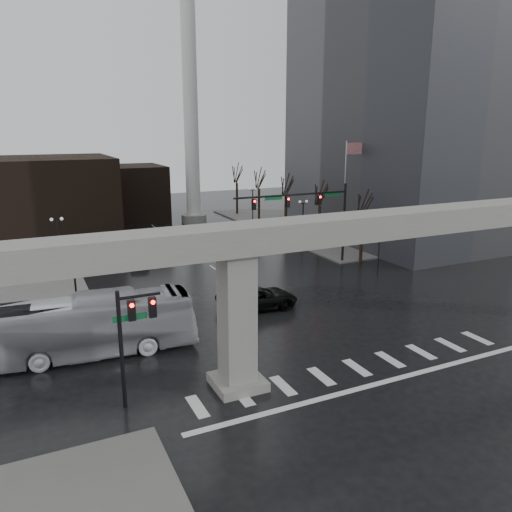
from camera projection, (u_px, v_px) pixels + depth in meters
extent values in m
plane|color=black|center=(347.00, 360.00, 29.40)|extent=(160.00, 160.00, 0.00)
cube|color=#62605E|center=(349.00, 223.00, 71.68)|extent=(28.00, 36.00, 0.15)
cube|color=gray|center=(353.00, 227.00, 27.41)|extent=(48.00, 2.20, 1.40)
cube|color=gray|center=(237.00, 322.00, 25.58)|extent=(1.60, 1.60, 7.30)
cube|color=gray|center=(238.00, 382.00, 26.43)|extent=(2.60, 2.60, 0.50)
cube|color=slate|center=(422.00, 60.00, 58.54)|extent=(22.00, 26.00, 42.00)
cube|color=black|center=(43.00, 200.00, 59.08)|extent=(16.00, 14.00, 10.00)
cube|color=black|center=(128.00, 193.00, 73.06)|extent=(10.00, 10.00, 8.00)
cylinder|color=white|center=(191.00, 115.00, 68.40)|extent=(2.00, 2.00, 30.00)
cylinder|color=gray|center=(194.00, 219.00, 71.99)|extent=(3.60, 3.60, 1.20)
cylinder|color=black|center=(344.00, 223.00, 50.17)|extent=(0.24, 0.24, 8.00)
cylinder|color=black|center=(292.00, 195.00, 46.88)|extent=(12.00, 0.18, 0.18)
cube|color=black|center=(319.00, 200.00, 48.29)|extent=(0.35, 0.30, 1.00)
cube|color=black|center=(288.00, 202.00, 46.83)|extent=(0.35, 0.30, 1.00)
cube|color=black|center=(254.00, 204.00, 45.38)|extent=(0.35, 0.30, 1.00)
sphere|color=#FF0C05|center=(320.00, 197.00, 48.05)|extent=(0.20, 0.20, 0.20)
cube|color=#0D5F2E|center=(332.00, 194.00, 48.80)|extent=(1.80, 0.05, 0.35)
cube|color=#0D5F2E|center=(274.00, 198.00, 46.10)|extent=(1.80, 0.05, 0.35)
cylinder|color=black|center=(121.00, 351.00, 23.77)|extent=(0.20, 0.20, 6.00)
cylinder|color=black|center=(139.00, 296.00, 23.54)|extent=(2.00, 0.14, 0.14)
cube|color=black|center=(131.00, 310.00, 23.54)|extent=(0.35, 0.30, 1.00)
cube|color=black|center=(152.00, 307.00, 23.95)|extent=(0.35, 0.30, 1.00)
cube|color=#0D5F2E|center=(130.00, 318.00, 23.58)|extent=(1.60, 0.05, 0.30)
cylinder|color=silver|center=(344.00, 198.00, 53.38)|extent=(0.12, 0.12, 12.00)
cube|color=#B21317|center=(354.00, 148.00, 52.50)|extent=(2.00, 0.03, 1.20)
cylinder|color=black|center=(379.00, 248.00, 46.66)|extent=(0.14, 0.14, 4.80)
cube|color=black|center=(381.00, 223.00, 46.07)|extent=(0.90, 0.06, 0.06)
sphere|color=silver|center=(377.00, 222.00, 45.84)|extent=(0.32, 0.32, 0.32)
sphere|color=silver|center=(385.00, 221.00, 46.21)|extent=(0.32, 0.32, 0.32)
cylinder|color=black|center=(303.00, 223.00, 58.91)|extent=(0.14, 0.14, 4.80)
cube|color=black|center=(303.00, 203.00, 58.32)|extent=(0.90, 0.06, 0.06)
sphere|color=silver|center=(300.00, 202.00, 58.08)|extent=(0.32, 0.32, 0.32)
sphere|color=silver|center=(307.00, 201.00, 58.46)|extent=(0.32, 0.32, 0.32)
cylinder|color=black|center=(253.00, 207.00, 71.15)|extent=(0.14, 0.14, 4.80)
cube|color=black|center=(253.00, 190.00, 70.57)|extent=(0.90, 0.06, 0.06)
sphere|color=silver|center=(250.00, 189.00, 70.33)|extent=(0.32, 0.32, 0.32)
sphere|color=silver|center=(256.00, 189.00, 70.70)|extent=(0.32, 0.32, 0.32)
cylinder|color=black|center=(76.00, 286.00, 35.44)|extent=(0.14, 0.14, 4.80)
cube|color=black|center=(72.00, 254.00, 34.86)|extent=(0.90, 0.06, 0.06)
sphere|color=silver|center=(65.00, 252.00, 34.62)|extent=(0.32, 0.32, 0.32)
sphere|color=silver|center=(79.00, 251.00, 34.99)|extent=(0.32, 0.32, 0.32)
cylinder|color=black|center=(59.00, 245.00, 47.69)|extent=(0.14, 0.14, 4.80)
cube|color=black|center=(57.00, 221.00, 47.10)|extent=(0.90, 0.06, 0.06)
sphere|color=silver|center=(51.00, 219.00, 46.87)|extent=(0.32, 0.32, 0.32)
sphere|color=silver|center=(62.00, 219.00, 47.24)|extent=(0.32, 0.32, 0.32)
cylinder|color=black|center=(50.00, 221.00, 59.94)|extent=(0.14, 0.14, 4.80)
cube|color=black|center=(47.00, 202.00, 59.35)|extent=(0.90, 0.06, 0.06)
sphere|color=silver|center=(43.00, 201.00, 59.12)|extent=(0.32, 0.32, 0.32)
sphere|color=silver|center=(51.00, 200.00, 59.49)|extent=(0.32, 0.32, 0.32)
cylinder|color=black|center=(362.00, 240.00, 50.60)|extent=(0.34, 0.34, 4.55)
cylinder|color=black|center=(363.00, 203.00, 49.67)|extent=(0.12, 1.52, 2.98)
cylinder|color=black|center=(366.00, 205.00, 50.16)|extent=(0.83, 1.14, 2.51)
cylinder|color=black|center=(319.00, 226.00, 57.59)|extent=(0.34, 0.34, 4.66)
cylinder|color=black|center=(320.00, 193.00, 56.64)|extent=(0.12, 1.55, 3.05)
cylinder|color=black|center=(323.00, 194.00, 57.12)|extent=(0.85, 1.16, 2.57)
cylinder|color=black|center=(286.00, 215.00, 64.57)|extent=(0.34, 0.34, 4.76)
cylinder|color=black|center=(286.00, 185.00, 63.60)|extent=(0.12, 1.59, 3.11)
cylinder|color=black|center=(289.00, 186.00, 64.09)|extent=(0.86, 1.18, 2.62)
cylinder|color=black|center=(259.00, 206.00, 71.56)|extent=(0.34, 0.34, 4.87)
cylinder|color=black|center=(259.00, 178.00, 70.56)|extent=(0.12, 1.62, 3.18)
cylinder|color=black|center=(261.00, 179.00, 71.05)|extent=(0.88, 1.20, 2.68)
cylinder|color=black|center=(237.00, 199.00, 78.55)|extent=(0.34, 0.34, 4.97)
cylinder|color=black|center=(237.00, 173.00, 77.53)|extent=(0.12, 1.65, 3.25)
cylinder|color=black|center=(239.00, 174.00, 78.02)|extent=(0.89, 1.23, 2.74)
imported|color=black|center=(257.00, 298.00, 37.63)|extent=(6.29, 3.14, 1.71)
imported|color=silver|center=(84.00, 327.00, 29.67)|extent=(13.40, 4.24, 3.67)
imported|color=black|center=(137.00, 257.00, 49.80)|extent=(2.25, 4.74, 1.57)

